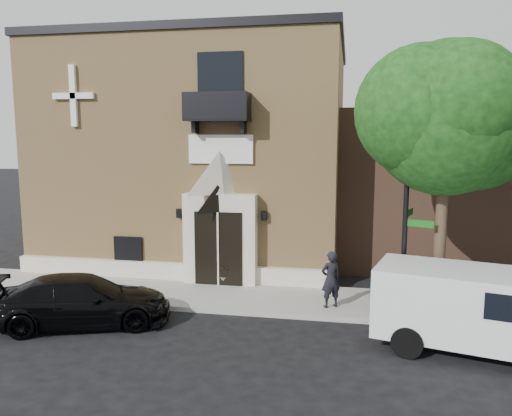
{
  "coord_description": "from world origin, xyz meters",
  "views": [
    {
      "loc": [
        3.44,
        -14.03,
        5.34
      ],
      "look_at": [
        0.43,
        2.0,
        2.99
      ],
      "focal_mm": 35.0,
      "sensor_mm": 36.0,
      "label": 1
    }
  ],
  "objects_px": {
    "cargo_van": "(492,310)",
    "street_sign": "(406,225)",
    "fire_hydrant": "(380,303)",
    "pedestrian_near": "(331,279)",
    "black_sedan": "(82,300)"
  },
  "relations": [
    {
      "from": "fire_hydrant",
      "to": "pedestrian_near",
      "type": "bearing_deg",
      "value": 158.46
    },
    {
      "from": "street_sign",
      "to": "black_sedan",
      "type": "bearing_deg",
      "value": -147.99
    },
    {
      "from": "black_sedan",
      "to": "pedestrian_near",
      "type": "xyz_separation_m",
      "value": [
        6.91,
        2.38,
        0.31
      ]
    },
    {
      "from": "black_sedan",
      "to": "pedestrian_near",
      "type": "relative_size",
      "value": 2.82
    },
    {
      "from": "black_sedan",
      "to": "fire_hydrant",
      "type": "relative_size",
      "value": 5.79
    },
    {
      "from": "pedestrian_near",
      "to": "street_sign",
      "type": "bearing_deg",
      "value": 137.77
    },
    {
      "from": "black_sedan",
      "to": "fire_hydrant",
      "type": "height_order",
      "value": "black_sedan"
    },
    {
      "from": "fire_hydrant",
      "to": "street_sign",
      "type": "bearing_deg",
      "value": 8.81
    },
    {
      "from": "cargo_van",
      "to": "street_sign",
      "type": "xyz_separation_m",
      "value": [
        -1.89,
        1.94,
        1.7
      ]
    },
    {
      "from": "cargo_van",
      "to": "pedestrian_near",
      "type": "height_order",
      "value": "cargo_van"
    },
    {
      "from": "pedestrian_near",
      "to": "black_sedan",
      "type": "bearing_deg",
      "value": -10.46
    },
    {
      "from": "street_sign",
      "to": "pedestrian_near",
      "type": "distance_m",
      "value": 2.82
    },
    {
      "from": "street_sign",
      "to": "fire_hydrant",
      "type": "xyz_separation_m",
      "value": [
        -0.64,
        -0.1,
        -2.3
      ]
    },
    {
      "from": "cargo_van",
      "to": "street_sign",
      "type": "distance_m",
      "value": 3.2
    },
    {
      "from": "street_sign",
      "to": "fire_hydrant",
      "type": "distance_m",
      "value": 2.39
    }
  ]
}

